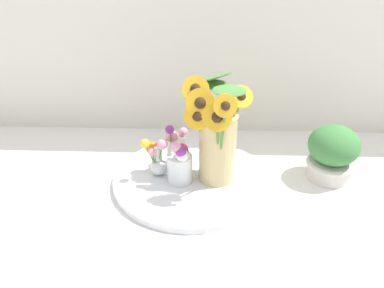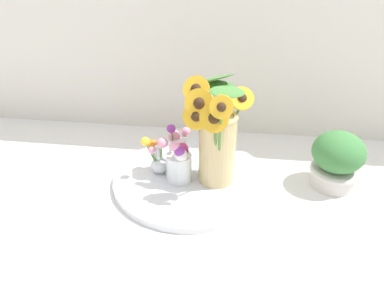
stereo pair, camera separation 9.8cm
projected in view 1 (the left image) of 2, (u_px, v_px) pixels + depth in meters
name	position (u px, v px, depth m)	size (l,w,h in m)	color
ground_plane	(190.00, 202.00, 1.17)	(6.00, 6.00, 0.00)	silver
serving_tray	(192.00, 179.00, 1.26)	(0.52, 0.52, 0.02)	silver
mason_jar_sunflowers	(216.00, 137.00, 1.17)	(0.23, 0.25, 0.36)	#D1B77A
vase_small_center	(180.00, 164.00, 1.20)	(0.08, 0.09, 0.16)	white
vase_bulb_right	(156.00, 157.00, 1.23)	(0.09, 0.08, 0.15)	white
vase_small_back	(175.00, 148.00, 1.29)	(0.08, 0.08, 0.17)	white
potted_plant	(332.00, 153.00, 1.24)	(0.17, 0.17, 0.19)	beige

